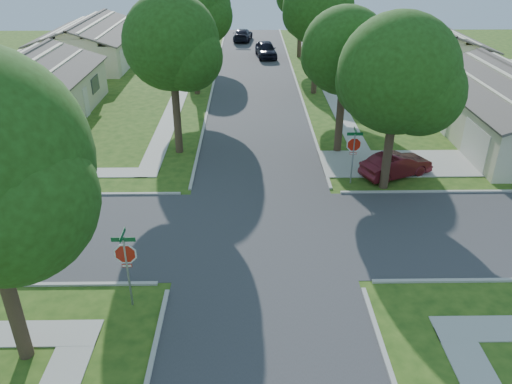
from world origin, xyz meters
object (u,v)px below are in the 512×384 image
at_px(stop_sign_sw, 126,257).
at_px(stop_sign_ne, 354,147).
at_px(tree_w_far, 207,1).
at_px(house_nw_near, 24,98).
at_px(tree_e_mid, 319,12).
at_px(house_ne_far, 424,52).
at_px(tree_w_mid, 194,9).
at_px(car_curb_west, 243,35).
at_px(car_curb_east, 266,49).
at_px(tree_e_near, 346,55).
at_px(car_driveway, 396,165).
at_px(tree_w_near, 173,47).
at_px(house_nw_far, 92,47).
at_px(tree_ne_corner, 399,79).

distance_m(stop_sign_sw, stop_sign_ne, 13.29).
distance_m(tree_w_far, house_nw_near, 22.49).
bearing_deg(tree_e_mid, house_ne_far, 35.42).
bearing_deg(stop_sign_ne, tree_w_far, 107.70).
bearing_deg(stop_sign_sw, stop_sign_ne, 45.00).
height_order(tree_w_mid, car_curb_west, tree_w_mid).
bearing_deg(tree_e_mid, tree_w_far, 125.90).
height_order(stop_sign_ne, car_curb_east, stop_sign_ne).
height_order(tree_e_near, tree_w_far, tree_e_near).
xyz_separation_m(house_nw_near, car_driveway, (23.22, -9.50, -0.87)).
bearing_deg(house_ne_far, tree_w_near, -135.91).
bearing_deg(tree_w_near, tree_w_mid, 89.98).
relative_size(stop_sign_sw, car_curb_east, 0.63).
distance_m(house_ne_far, car_driveway, 25.09).
relative_size(tree_w_mid, house_nw_far, 0.70).
xyz_separation_m(tree_e_near, tree_w_far, (-9.40, 25.00, -0.14)).
height_order(tree_e_mid, house_nw_far, tree_e_mid).
bearing_deg(tree_ne_corner, tree_w_mid, 123.22).
bearing_deg(stop_sign_sw, car_driveway, 40.52).
bearing_deg(stop_sign_ne, tree_e_mid, 89.80).
height_order(tree_e_mid, house_ne_far, tree_e_mid).
relative_size(stop_sign_ne, house_ne_far, 0.22).
distance_m(tree_w_near, tree_ne_corner, 12.02).
distance_m(tree_w_mid, house_nw_near, 13.77).
bearing_deg(stop_sign_ne, house_nw_far, 127.16).
bearing_deg(house_nw_near, stop_sign_sw, -60.17).
height_order(house_nw_near, house_nw_far, same).
bearing_deg(car_curb_west, tree_e_mid, 112.30).
height_order(stop_sign_ne, car_driveway, stop_sign_ne).
relative_size(tree_w_mid, house_nw_near, 0.70).
bearing_deg(car_curb_east, stop_sign_sw, -105.10).
height_order(tree_e_near, house_ne_far, tree_e_near).
relative_size(house_nw_near, house_nw_far, 1.00).
bearing_deg(tree_w_mid, car_driveway, -52.56).
bearing_deg(house_nw_near, car_driveway, -22.24).
bearing_deg(house_ne_far, stop_sign_sw, -121.55).
bearing_deg(tree_e_mid, tree_w_mid, 180.00).
relative_size(stop_sign_ne, house_nw_near, 0.22).
xyz_separation_m(tree_e_near, tree_e_mid, (0.01, 12.00, 0.61)).
relative_size(tree_e_mid, tree_ne_corner, 1.06).
bearing_deg(tree_e_mid, car_driveway, -80.93).
relative_size(house_nw_near, car_curb_east, 2.90).
distance_m(tree_w_near, tree_w_far, 25.01).
distance_m(tree_w_near, car_curb_west, 34.34).
bearing_deg(tree_ne_corner, car_curb_west, 101.10).
relative_size(stop_sign_ne, tree_w_near, 0.33).
xyz_separation_m(tree_e_mid, house_nw_near, (-20.75, -6.01, -4.74)).
height_order(tree_w_far, car_driveway, tree_w_far).
xyz_separation_m(tree_e_mid, tree_w_near, (-9.40, -12.00, -0.14)).
bearing_deg(tree_ne_corner, house_nw_near, 154.23).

